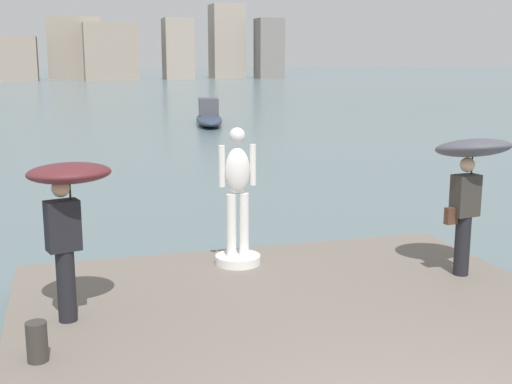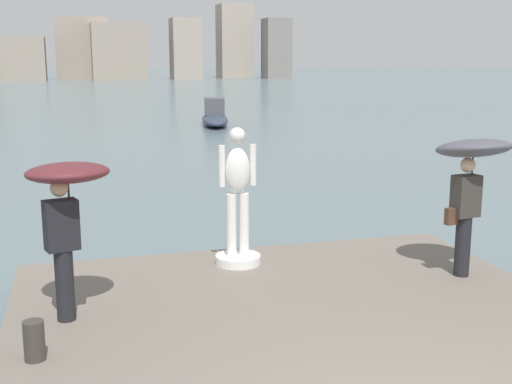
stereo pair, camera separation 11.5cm
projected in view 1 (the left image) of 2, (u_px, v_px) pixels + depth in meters
The scene contains 7 objects.
ground_plane at pixel (107, 114), 42.71m from camera, with size 400.00×400.00×0.00m, color slate.
statue_white_figure at pixel (238, 208), 10.01m from camera, with size 0.69×0.69×2.10m.
onlooker_left at pixel (67, 197), 7.74m from camera, with size 1.21×1.21×1.93m.
onlooker_right at pixel (470, 166), 9.41m from camera, with size 1.19×1.21×2.06m.
mooring_bollard at pixel (37, 342), 6.86m from camera, with size 0.22×0.22×0.43m, color #38332D.
boat_mid at pixel (209, 117), 35.44m from camera, with size 2.30×5.72×1.41m.
distant_skyline at pixel (63, 48), 108.74m from camera, with size 67.63×12.98×13.11m.
Camera 1 is at (-2.69, -3.86, 3.50)m, focal length 46.46 mm.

